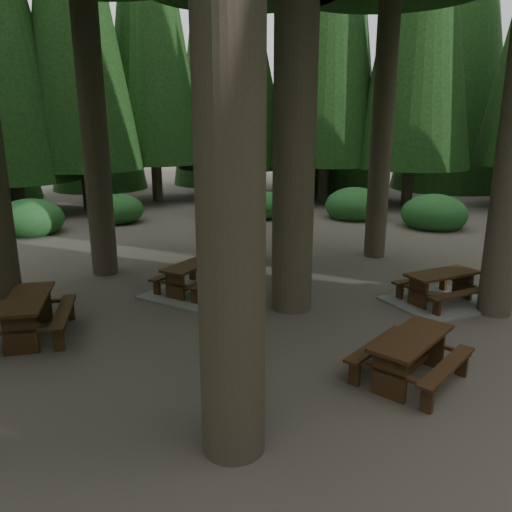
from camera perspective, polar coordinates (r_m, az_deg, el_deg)
ground at (r=10.10m, az=1.26°, el=-7.17°), size 80.00×80.00×0.00m
picnic_table_a at (r=11.53m, az=20.32°, el=-4.04°), size 2.35×2.05×0.71m
picnic_table_b at (r=9.99m, az=-24.59°, el=-5.72°), size 2.03×2.21×0.77m
picnic_table_c at (r=11.60m, az=-7.16°, el=-3.08°), size 2.56×2.36×0.70m
picnic_table_e at (r=8.01m, az=17.27°, el=-10.35°), size 1.93×1.69×0.73m
shrub_ring at (r=10.92m, az=1.82°, el=-3.19°), size 23.86×24.64×1.49m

